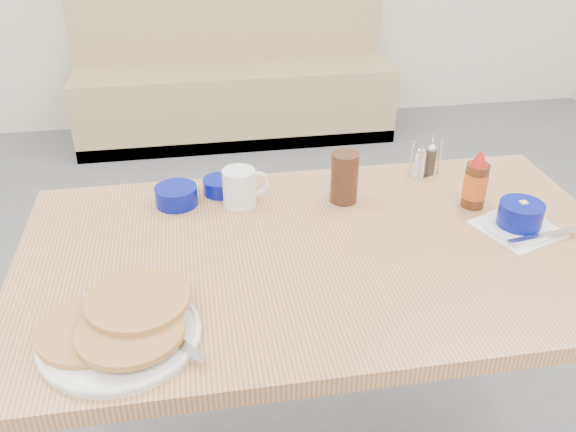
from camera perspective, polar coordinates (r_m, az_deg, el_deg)
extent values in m
cube|color=tan|center=(3.85, -4.94, 10.64)|extent=(1.90, 0.55, 0.45)
cube|color=tan|center=(3.93, -5.59, 18.53)|extent=(1.90, 0.12, 1.00)
cube|color=#2D2D33|center=(3.92, -4.82, 8.10)|extent=(1.90, 0.55, 0.08)
cube|color=tan|center=(1.42, 3.44, -3.67)|extent=(1.40, 0.80, 0.04)
cylinder|color=#2D2D33|center=(1.91, -17.92, -9.32)|extent=(0.04, 0.04, 0.72)
cylinder|color=#2D2D33|center=(2.08, 18.09, -5.61)|extent=(0.04, 0.04, 0.72)
cylinder|color=white|center=(1.20, -15.42, -10.74)|extent=(0.30, 0.30, 0.01)
cylinder|color=tan|center=(1.21, -18.05, -10.05)|extent=(0.20, 0.20, 0.01)
cylinder|color=tan|center=(1.17, -14.52, -10.35)|extent=(0.20, 0.20, 0.01)
cylinder|color=tan|center=(1.21, -13.89, -7.67)|extent=(0.20, 0.20, 0.01)
cube|color=silver|center=(1.15, -10.06, -11.56)|extent=(0.09, 0.12, 0.01)
cylinder|color=white|center=(1.56, -4.58, 2.69)|extent=(0.09, 0.09, 0.10)
cylinder|color=black|center=(1.54, -4.64, 4.10)|extent=(0.07, 0.07, 0.00)
torus|color=white|center=(1.58, -2.97, 3.01)|extent=(0.07, 0.03, 0.07)
cube|color=white|center=(1.58, 20.66, -1.09)|extent=(0.22, 0.22, 0.00)
cylinder|color=white|center=(1.57, 20.70, -0.88)|extent=(0.16, 0.16, 0.01)
cylinder|color=#050E80|center=(1.56, 20.93, 0.17)|extent=(0.11, 0.11, 0.06)
cylinder|color=white|center=(1.55, 21.08, 0.90)|extent=(0.09, 0.09, 0.01)
cube|color=#F4DB60|center=(1.55, 21.18, 1.13)|extent=(0.02, 0.02, 0.01)
cube|color=silver|center=(1.54, 22.80, -1.70)|extent=(0.19, 0.04, 0.00)
cylinder|color=#050E80|center=(1.60, -10.40, 1.88)|extent=(0.11, 0.11, 0.05)
cylinder|color=#050E80|center=(1.64, -6.33, 2.81)|extent=(0.09, 0.09, 0.04)
cylinder|color=#3C1F13|center=(1.57, 5.30, 3.61)|extent=(0.09, 0.09, 0.13)
cube|color=silver|center=(1.77, 12.58, 3.90)|extent=(0.10, 0.08, 0.00)
cylinder|color=silver|center=(1.72, 12.27, 4.92)|extent=(0.01, 0.01, 0.10)
cylinder|color=silver|center=(1.77, 14.02, 5.41)|extent=(0.01, 0.01, 0.10)
cylinder|color=silver|center=(1.74, 11.49, 5.38)|extent=(0.01, 0.01, 0.10)
cylinder|color=silver|center=(1.79, 13.23, 5.85)|extent=(0.01, 0.01, 0.10)
cylinder|color=silver|center=(1.75, 12.22, 4.80)|extent=(0.03, 0.03, 0.07)
cylinder|color=#3F3326|center=(1.77, 13.18, 5.07)|extent=(0.03, 0.03, 0.07)
cylinder|color=#47230F|center=(1.62, 17.11, 2.74)|extent=(0.06, 0.06, 0.12)
cylinder|color=#CF6018|center=(1.62, 17.12, 2.81)|extent=(0.06, 0.06, 0.07)
cone|color=red|center=(1.58, 17.53, 5.25)|extent=(0.04, 0.04, 0.04)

